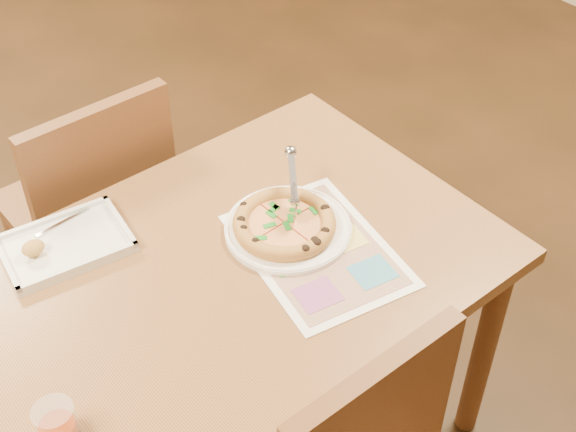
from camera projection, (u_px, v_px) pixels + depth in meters
room at (192, 24)px, 1.39m from camera, size 7.00×7.00×7.00m
dining_table at (217, 301)px, 1.87m from camera, size 1.30×0.85×0.72m
chair_far at (95, 193)px, 2.26m from camera, size 0.42×0.42×0.47m
plate at (288, 229)px, 1.91m from camera, size 0.36×0.36×0.02m
pizza at (284, 224)px, 1.90m from camera, size 0.25×0.25×0.04m
pizza_cutter at (293, 185)px, 1.90m from camera, size 0.11×0.15×0.10m
appetizer_tray at (63, 246)px, 1.87m from camera, size 0.31×0.24×0.06m
glass_tumbler at (58, 428)px, 1.47m from camera, size 0.08×0.08×0.10m
menu at (317, 250)px, 1.87m from camera, size 0.38×0.48×0.00m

